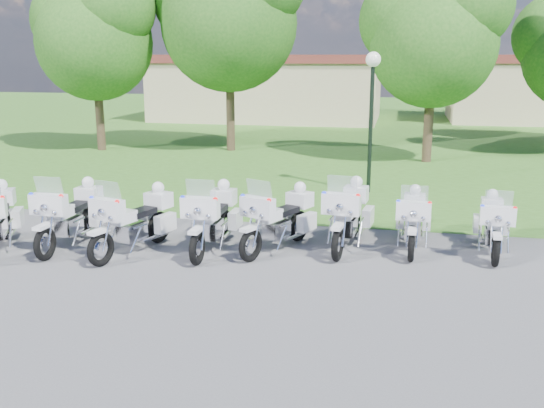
% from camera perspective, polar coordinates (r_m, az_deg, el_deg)
% --- Properties ---
extents(ground, '(100.00, 100.00, 0.00)m').
position_cam_1_polar(ground, '(12.09, -0.59, -5.74)').
color(ground, '#545559').
rests_on(ground, ground).
extents(grass_lawn, '(100.00, 48.00, 0.01)m').
position_cam_1_polar(grass_lawn, '(38.41, 8.28, 7.61)').
color(grass_lawn, '#386620').
rests_on(grass_lawn, ground).
extents(motorcycle_1, '(0.83, 2.50, 1.68)m').
position_cam_1_polar(motorcycle_1, '(13.83, -18.36, -0.90)').
color(motorcycle_1, black).
rests_on(motorcycle_1, ground).
extents(motorcycle_2, '(1.27, 2.41, 1.67)m').
position_cam_1_polar(motorcycle_2, '(13.01, -12.73, -1.45)').
color(motorcycle_2, black).
rests_on(motorcycle_2, ground).
extents(motorcycle_3, '(0.83, 2.50, 1.68)m').
position_cam_1_polar(motorcycle_3, '(12.92, -5.55, -1.25)').
color(motorcycle_3, black).
rests_on(motorcycle_3, ground).
extents(motorcycle_4, '(1.42, 2.29, 1.64)m').
position_cam_1_polar(motorcycle_4, '(12.87, 0.75, -1.32)').
color(motorcycle_4, black).
rests_on(motorcycle_4, ground).
extents(motorcycle_5, '(1.01, 2.55, 1.72)m').
position_cam_1_polar(motorcycle_5, '(13.17, 7.23, -0.94)').
color(motorcycle_5, black).
rests_on(motorcycle_5, ground).
extents(motorcycle_6, '(0.78, 2.27, 1.53)m').
position_cam_1_polar(motorcycle_6, '(13.32, 13.16, -1.39)').
color(motorcycle_6, black).
rests_on(motorcycle_6, ground).
extents(motorcycle_7, '(0.79, 2.22, 1.49)m').
position_cam_1_polar(motorcycle_7, '(13.49, 20.10, -1.76)').
color(motorcycle_7, black).
rests_on(motorcycle_7, ground).
extents(lamp_post, '(0.44, 0.44, 4.16)m').
position_cam_1_polar(lamp_post, '(18.23, 9.41, 10.77)').
color(lamp_post, black).
rests_on(lamp_post, ground).
extents(tree_0, '(5.72, 4.88, 7.63)m').
position_cam_1_polar(tree_0, '(27.60, -16.45, 15.34)').
color(tree_0, '#38281C').
rests_on(tree_0, ground).
extents(tree_1, '(6.71, 5.73, 8.95)m').
position_cam_1_polar(tree_1, '(26.56, -4.18, 17.81)').
color(tree_1, '#38281C').
rests_on(tree_1, ground).
extents(tree_2, '(5.58, 4.76, 7.43)m').
position_cam_1_polar(tree_2, '(24.23, 14.90, 15.42)').
color(tree_2, '#38281C').
rests_on(tree_2, ground).
extents(building_west, '(14.56, 8.32, 4.10)m').
position_cam_1_polar(building_west, '(40.08, -0.26, 10.96)').
color(building_west, '#BEAD89').
rests_on(building_west, ground).
extents(building_east, '(11.44, 7.28, 4.10)m').
position_cam_1_polar(building_east, '(42.04, 24.04, 9.93)').
color(building_east, '#BEAD89').
rests_on(building_east, ground).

